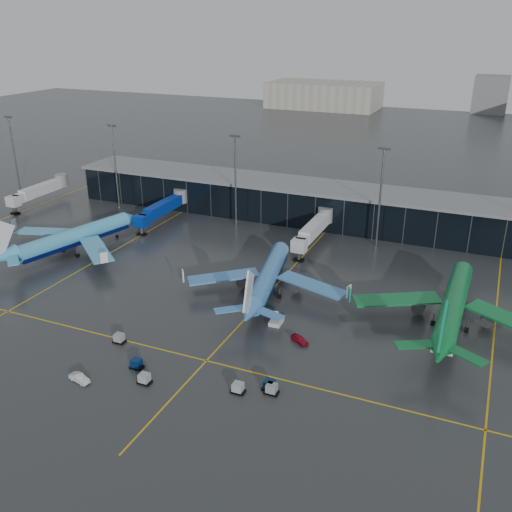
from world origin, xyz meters
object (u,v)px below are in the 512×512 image
at_px(airliner_arkefly, 74,227).
at_px(service_van_white, 79,378).
at_px(mobile_airstair, 276,320).
at_px(baggage_carts, 194,373).
at_px(airliner_aer_lingus, 455,291).
at_px(airliner_klm_near, 269,266).
at_px(service_van_red, 300,339).

xyz_separation_m(airliner_arkefly, service_van_white, (37.02, -44.28, -6.00)).
distance_m(airliner_arkefly, mobile_airstair, 61.20).
bearing_deg(baggage_carts, airliner_aer_lingus, 43.73).
xyz_separation_m(airliner_klm_near, airliner_aer_lingus, (37.35, 1.52, 0.60)).
xyz_separation_m(airliner_aer_lingus, baggage_carts, (-36.76, -35.17, -6.13)).
xyz_separation_m(airliner_arkefly, baggage_carts, (53.36, -35.85, -5.89)).
relative_size(airliner_klm_near, service_van_red, 10.63).
xyz_separation_m(mobile_airstair, service_van_white, (-22.26, -30.22, -0.12)).
bearing_deg(airliner_klm_near, service_van_white, -121.52).
distance_m(airliner_aer_lingus, service_van_red, 31.03).
xyz_separation_m(airliner_klm_near, service_van_white, (-15.76, -42.07, -5.64)).
bearing_deg(airliner_aer_lingus, airliner_arkefly, -179.80).
xyz_separation_m(baggage_carts, service_van_white, (-16.34, -8.43, -0.11)).
relative_size(airliner_klm_near, airliner_aer_lingus, 0.91).
height_order(service_van_red, service_van_white, service_van_red).
relative_size(baggage_carts, mobile_airstair, 9.65).
distance_m(airliner_arkefly, service_van_red, 68.57).
distance_m(airliner_arkefly, service_van_white, 58.03).
bearing_deg(airliner_klm_near, baggage_carts, -99.99).
height_order(airliner_arkefly, airliner_aer_lingus, airliner_aer_lingus).
relative_size(airliner_aer_lingus, baggage_carts, 1.35).
height_order(baggage_carts, service_van_red, baggage_carts).
distance_m(airliner_arkefly, airliner_aer_lingus, 90.13).
distance_m(baggage_carts, service_van_red, 21.08).
height_order(airliner_arkefly, service_van_white, airliner_arkefly).
height_order(airliner_klm_near, service_van_white, airliner_klm_near).
height_order(baggage_carts, service_van_white, baggage_carts).
bearing_deg(service_van_white, airliner_arkefly, 51.90).
relative_size(baggage_carts, service_van_white, 8.46).
bearing_deg(service_van_white, airliner_aer_lingus, -38.62).
bearing_deg(mobile_airstair, baggage_carts, -107.63).
height_order(airliner_klm_near, mobile_airstair, airliner_klm_near).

